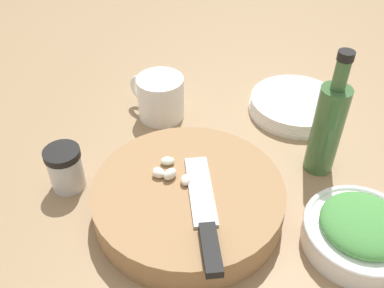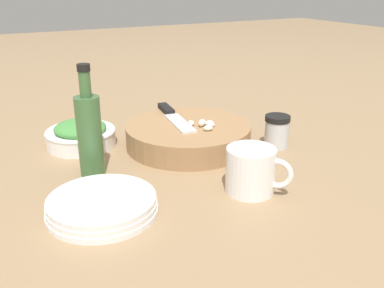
{
  "view_description": "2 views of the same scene",
  "coord_description": "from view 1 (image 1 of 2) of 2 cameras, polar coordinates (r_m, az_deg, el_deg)",
  "views": [
    {
      "loc": [
        -0.13,
        -0.52,
        0.51
      ],
      "look_at": [
        -0.01,
        -0.01,
        0.06
      ],
      "focal_mm": 40.0,
      "sensor_mm": 36.0,
      "label": 1
    },
    {
      "loc": [
        0.39,
        0.73,
        0.37
      ],
      "look_at": [
        0.0,
        -0.01,
        0.04
      ],
      "focal_mm": 40.0,
      "sensor_mm": 36.0,
      "label": 2
    }
  ],
  "objects": [
    {
      "name": "herb_bowl",
      "position": [
        0.65,
        21.57,
        -10.76
      ],
      "size": [
        0.16,
        0.16,
        0.06
      ],
      "color": "white",
      "rests_on": "ground_plane"
    },
    {
      "name": "cutting_board",
      "position": [
        0.65,
        -0.49,
        -7.34
      ],
      "size": [
        0.29,
        0.29,
        0.05
      ],
      "color": "#9E754C",
      "rests_on": "ground_plane"
    },
    {
      "name": "coffee_mug",
      "position": [
        0.83,
        -4.31,
        6.26
      ],
      "size": [
        0.1,
        0.11,
        0.08
      ],
      "color": "white",
      "rests_on": "ground_plane"
    },
    {
      "name": "oil_bottle",
      "position": [
        0.71,
        17.62,
        2.25
      ],
      "size": [
        0.05,
        0.05,
        0.22
      ],
      "color": "#3D6638",
      "rests_on": "ground_plane"
    },
    {
      "name": "plate_stack",
      "position": [
        0.87,
        13.66,
        5.08
      ],
      "size": [
        0.18,
        0.18,
        0.03
      ],
      "color": "white",
      "rests_on": "ground_plane"
    },
    {
      "name": "spice_jar",
      "position": [
        0.71,
        -16.52,
        -3.11
      ],
      "size": [
        0.06,
        0.06,
        0.07
      ],
      "color": "silver",
      "rests_on": "ground_plane"
    },
    {
      "name": "garlic_cloves",
      "position": [
        0.64,
        -3.1,
        -3.72
      ],
      "size": [
        0.06,
        0.07,
        0.02
      ],
      "color": "silver",
      "rests_on": "cutting_board"
    },
    {
      "name": "ground_plane",
      "position": [
        0.73,
        0.55,
        -3.06
      ],
      "size": [
        5.0,
        5.0,
        0.0
      ],
      "primitive_type": "plane",
      "color": "#997A56"
    },
    {
      "name": "chef_knife",
      "position": [
        0.59,
        1.76,
        -9.66
      ],
      "size": [
        0.06,
        0.21,
        0.01
      ],
      "rotation": [
        0.0,
        0.0,
        6.15
      ],
      "color": "black",
      "rests_on": "cutting_board"
    }
  ]
}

